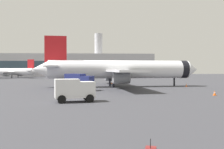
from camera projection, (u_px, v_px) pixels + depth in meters
name	position (u px, v px, depth m)	size (l,w,h in m)	color
airplane_at_gate	(120.00, 70.00, 52.23)	(35.77, 32.33, 10.50)	white
airplane_taxiing	(13.00, 72.00, 108.08)	(25.50, 23.46, 7.96)	white
service_truck	(79.00, 81.00, 43.33)	(5.28, 4.03, 2.90)	navy
cargo_van	(74.00, 89.00, 27.83)	(4.74, 3.18, 2.60)	white
safety_cone_near	(186.00, 85.00, 52.53)	(0.44, 0.44, 0.64)	#F2590C
safety_cone_mid	(87.00, 90.00, 40.67)	(0.44, 0.44, 0.67)	#F2590C
safety_cone_far	(112.00, 83.00, 63.29)	(0.44, 0.44, 0.62)	#F2590C
safety_cone_outer	(215.00, 93.00, 34.75)	(0.44, 0.44, 0.65)	#F2590C
terminal_building	(68.00, 65.00, 138.68)	(93.68, 23.91, 24.00)	#B2B2B7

